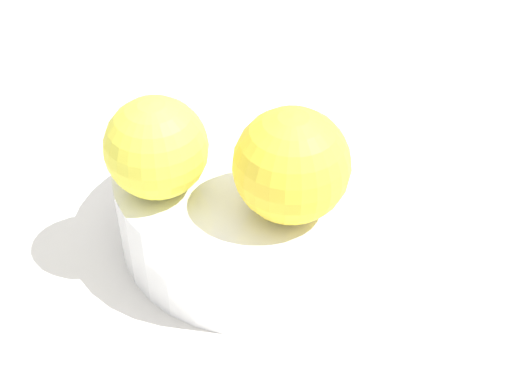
% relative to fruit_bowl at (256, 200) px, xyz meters
% --- Properties ---
extents(ground_plane, '(1.10, 1.10, 0.02)m').
position_rel_fruit_bowl_xyz_m(ground_plane, '(0.00, 0.00, -0.04)').
color(ground_plane, silver).
extents(fruit_bowl, '(0.19, 0.19, 0.06)m').
position_rel_fruit_bowl_xyz_m(fruit_bowl, '(0.00, 0.00, 0.00)').
color(fruit_bowl, white).
rests_on(fruit_bowl, ground_plane).
extents(orange_in_bowl_0, '(0.06, 0.06, 0.06)m').
position_rel_fruit_bowl_xyz_m(orange_in_bowl_0, '(0.04, 0.05, 0.06)').
color(orange_in_bowl_0, yellow).
rests_on(orange_in_bowl_0, fruit_bowl).
extents(orange_in_bowl_1, '(0.07, 0.07, 0.07)m').
position_rel_fruit_bowl_xyz_m(orange_in_bowl_1, '(-0.04, 0.03, 0.07)').
color(orange_in_bowl_1, yellow).
rests_on(orange_in_bowl_1, fruit_bowl).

